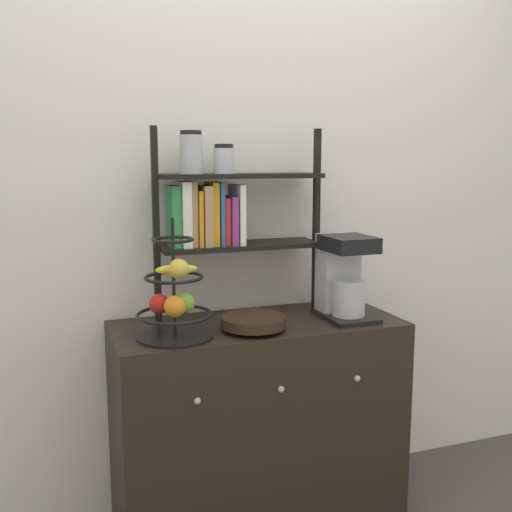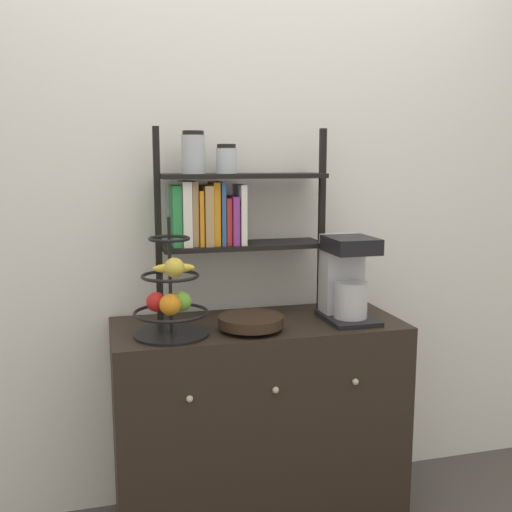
# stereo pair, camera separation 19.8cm
# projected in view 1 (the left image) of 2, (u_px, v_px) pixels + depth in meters

# --- Properties ---
(wall_back) EXTENTS (7.00, 0.05, 2.60)m
(wall_back) POSITION_uv_depth(u_px,v_px,m) (235.00, 195.00, 2.49)
(wall_back) COLOR silver
(wall_back) RESTS_ON ground_plane
(sideboard) EXTENTS (1.11, 0.48, 0.83)m
(sideboard) POSITION_uv_depth(u_px,v_px,m) (258.00, 423.00, 2.38)
(sideboard) COLOR black
(sideboard) RESTS_ON ground_plane
(coffee_maker) EXTENTS (0.18, 0.26, 0.33)m
(coffee_maker) POSITION_uv_depth(u_px,v_px,m) (343.00, 276.00, 2.37)
(coffee_maker) COLOR black
(coffee_maker) RESTS_ON sideboard
(fruit_stand) EXTENTS (0.27, 0.27, 0.42)m
(fruit_stand) POSITION_uv_depth(u_px,v_px,m) (174.00, 300.00, 2.09)
(fruit_stand) COLOR black
(fruit_stand) RESTS_ON sideboard
(wooden_bowl) EXTENTS (0.24, 0.24, 0.05)m
(wooden_bowl) POSITION_uv_depth(u_px,v_px,m) (254.00, 322.00, 2.20)
(wooden_bowl) COLOR black
(wooden_bowl) RESTS_ON sideboard
(shelf_hutch) EXTENTS (0.69, 0.20, 0.75)m
(shelf_hutch) POSITION_uv_depth(u_px,v_px,m) (217.00, 207.00, 2.32)
(shelf_hutch) COLOR black
(shelf_hutch) RESTS_ON sideboard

